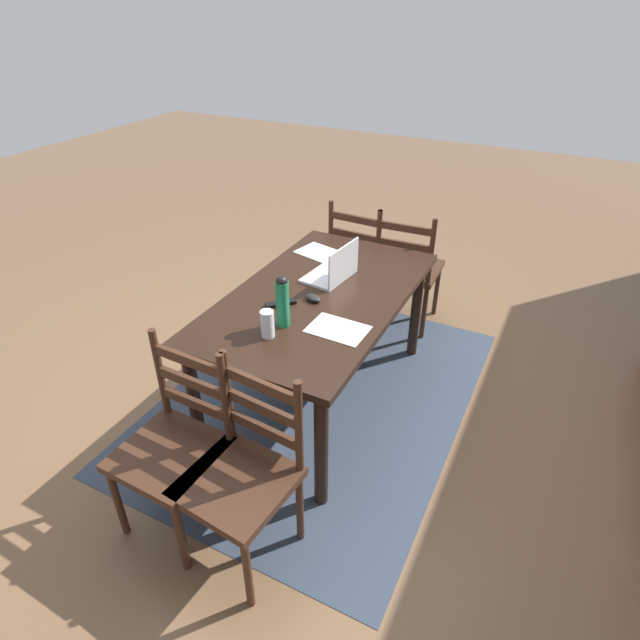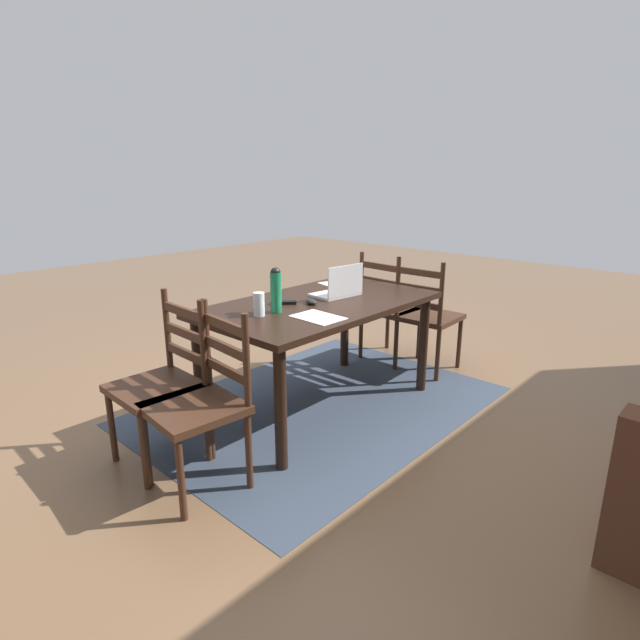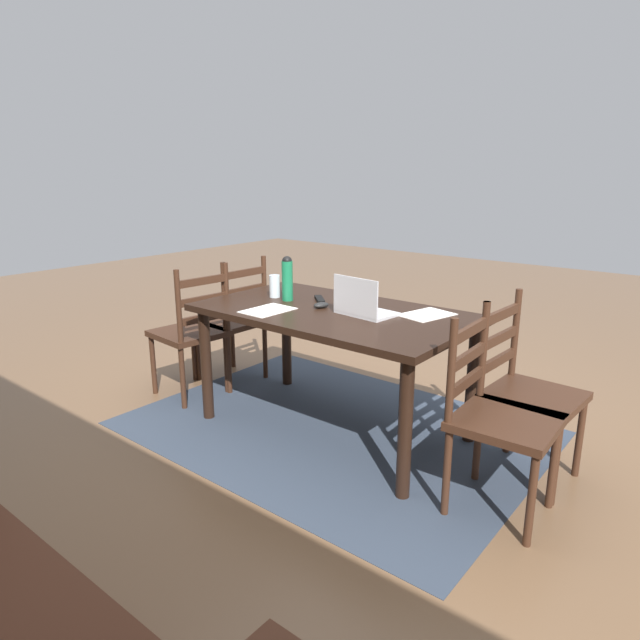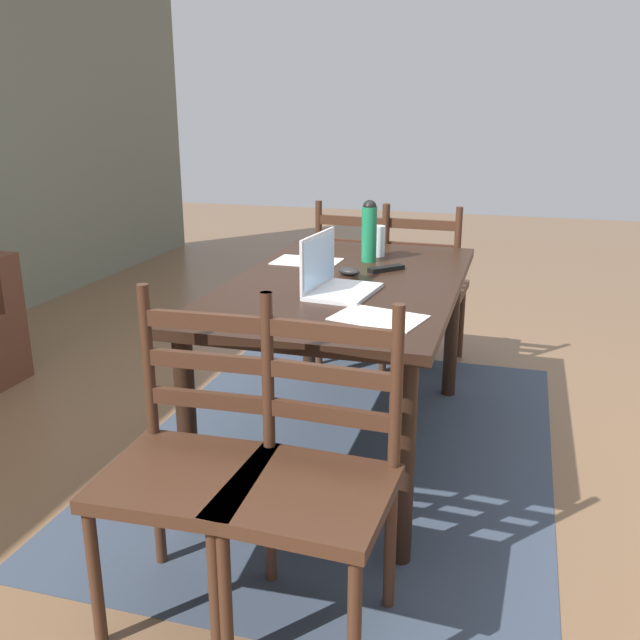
{
  "view_description": "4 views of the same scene",
  "coord_description": "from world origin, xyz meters",
  "px_view_note": "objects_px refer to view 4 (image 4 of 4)",
  "views": [
    {
      "loc": [
        2.33,
        1.19,
        2.24
      ],
      "look_at": [
        -0.03,
        -0.01,
        0.56
      ],
      "focal_mm": 29.47,
      "sensor_mm": 36.0,
      "label": 1
    },
    {
      "loc": [
        2.42,
        2.23,
        1.6
      ],
      "look_at": [
        -0.13,
        -0.11,
        0.58
      ],
      "focal_mm": 28.52,
      "sensor_mm": 36.0,
      "label": 2
    },
    {
      "loc": [
        -1.93,
        2.53,
        1.56
      ],
      "look_at": [
        0.06,
        0.05,
        0.7
      ],
      "focal_mm": 31.32,
      "sensor_mm": 36.0,
      "label": 3
    },
    {
      "loc": [
        -2.73,
        -0.68,
        1.47
      ],
      "look_at": [
        0.12,
        0.14,
        0.54
      ],
      "focal_mm": 39.53,
      "sensor_mm": 36.0,
      "label": 4
    }
  ],
  "objects_px": {
    "dining_table": "(345,302)",
    "drinking_glass": "(378,241)",
    "chair_left_near": "(313,484)",
    "chair_right_near": "(424,289)",
    "computer_mouse": "(349,271)",
    "chair_left_far": "(189,465)",
    "water_bottle": "(369,230)",
    "laptop": "(332,278)",
    "tv_remote": "(386,269)",
    "chair_right_far": "(360,284)"
  },
  "relations": [
    {
      "from": "laptop",
      "to": "chair_right_far",
      "type": "bearing_deg",
      "value": 8.17
    },
    {
      "from": "chair_left_far",
      "to": "computer_mouse",
      "type": "bearing_deg",
      "value": -8.59
    },
    {
      "from": "dining_table",
      "to": "computer_mouse",
      "type": "xyz_separation_m",
      "value": [
        0.09,
        0.01,
        0.11
      ]
    },
    {
      "from": "chair_left_near",
      "to": "water_bottle",
      "type": "height_order",
      "value": "water_bottle"
    },
    {
      "from": "chair_left_near",
      "to": "laptop",
      "type": "xyz_separation_m",
      "value": [
        0.89,
        0.19,
        0.36
      ]
    },
    {
      "from": "chair_right_near",
      "to": "drinking_glass",
      "type": "relative_size",
      "value": 6.59
    },
    {
      "from": "dining_table",
      "to": "drinking_glass",
      "type": "xyz_separation_m",
      "value": [
        0.5,
        -0.03,
        0.17
      ]
    },
    {
      "from": "chair_right_near",
      "to": "chair_left_far",
      "type": "distance_m",
      "value": 2.22
    },
    {
      "from": "chair_right_far",
      "to": "computer_mouse",
      "type": "xyz_separation_m",
      "value": [
        -1.01,
        -0.18,
        0.32
      ]
    },
    {
      "from": "chair_right_near",
      "to": "water_bottle",
      "type": "relative_size",
      "value": 3.38
    },
    {
      "from": "chair_left_far",
      "to": "water_bottle",
      "type": "xyz_separation_m",
      "value": [
        1.47,
        -0.2,
        0.45
      ]
    },
    {
      "from": "laptop",
      "to": "drinking_glass",
      "type": "height_order",
      "value": "laptop"
    },
    {
      "from": "drinking_glass",
      "to": "computer_mouse",
      "type": "relative_size",
      "value": 1.44
    },
    {
      "from": "computer_mouse",
      "to": "chair_left_near",
      "type": "bearing_deg",
      "value": -153.25
    },
    {
      "from": "chair_left_far",
      "to": "laptop",
      "type": "xyz_separation_m",
      "value": [
        0.89,
        -0.18,
        0.36
      ]
    },
    {
      "from": "chair_left_near",
      "to": "chair_left_far",
      "type": "distance_m",
      "value": 0.37
    },
    {
      "from": "laptop",
      "to": "dining_table",
      "type": "bearing_deg",
      "value": -0.37
    },
    {
      "from": "laptop",
      "to": "water_bottle",
      "type": "height_order",
      "value": "water_bottle"
    },
    {
      "from": "water_bottle",
      "to": "computer_mouse",
      "type": "bearing_deg",
      "value": 175.65
    },
    {
      "from": "chair_left_near",
      "to": "chair_right_far",
      "type": "relative_size",
      "value": 1.0
    },
    {
      "from": "chair_right_near",
      "to": "chair_right_far",
      "type": "bearing_deg",
      "value": 89.98
    },
    {
      "from": "laptop",
      "to": "tv_remote",
      "type": "distance_m",
      "value": 0.44
    },
    {
      "from": "drinking_glass",
      "to": "computer_mouse",
      "type": "bearing_deg",
      "value": 174.78
    },
    {
      "from": "chair_left_near",
      "to": "drinking_glass",
      "type": "bearing_deg",
      "value": 5.55
    },
    {
      "from": "chair_left_near",
      "to": "chair_right_near",
      "type": "bearing_deg",
      "value": 0.09
    },
    {
      "from": "chair_right_far",
      "to": "computer_mouse",
      "type": "distance_m",
      "value": 1.07
    },
    {
      "from": "dining_table",
      "to": "computer_mouse",
      "type": "distance_m",
      "value": 0.14
    },
    {
      "from": "dining_table",
      "to": "drinking_glass",
      "type": "relative_size",
      "value": 11.17
    },
    {
      "from": "chair_right_far",
      "to": "chair_left_far",
      "type": "xyz_separation_m",
      "value": [
        -2.19,
        -0.0,
        0.0
      ]
    },
    {
      "from": "chair_left_far",
      "to": "water_bottle",
      "type": "relative_size",
      "value": 3.38
    },
    {
      "from": "water_bottle",
      "to": "dining_table",
      "type": "bearing_deg",
      "value": 177.73
    },
    {
      "from": "laptop",
      "to": "computer_mouse",
      "type": "bearing_deg",
      "value": 1.13
    },
    {
      "from": "chair_left_far",
      "to": "drinking_glass",
      "type": "bearing_deg",
      "value": -7.72
    },
    {
      "from": "water_bottle",
      "to": "drinking_glass",
      "type": "xyz_separation_m",
      "value": [
        0.13,
        -0.02,
        -0.07
      ]
    },
    {
      "from": "chair_left_near",
      "to": "computer_mouse",
      "type": "bearing_deg",
      "value": 9.27
    },
    {
      "from": "chair_left_near",
      "to": "dining_table",
      "type": "bearing_deg",
      "value": 9.64
    },
    {
      "from": "tv_remote",
      "to": "water_bottle",
      "type": "bearing_deg",
      "value": -12.75
    },
    {
      "from": "dining_table",
      "to": "chair_right_near",
      "type": "distance_m",
      "value": 1.13
    },
    {
      "from": "dining_table",
      "to": "tv_remote",
      "type": "relative_size",
      "value": 9.48
    },
    {
      "from": "water_bottle",
      "to": "drinking_glass",
      "type": "height_order",
      "value": "water_bottle"
    },
    {
      "from": "dining_table",
      "to": "computer_mouse",
      "type": "bearing_deg",
      "value": 4.59
    },
    {
      "from": "dining_table",
      "to": "chair_right_near",
      "type": "height_order",
      "value": "chair_right_near"
    },
    {
      "from": "dining_table",
      "to": "laptop",
      "type": "distance_m",
      "value": 0.25
    },
    {
      "from": "chair_right_near",
      "to": "tv_remote",
      "type": "height_order",
      "value": "chair_right_near"
    },
    {
      "from": "chair_right_far",
      "to": "computer_mouse",
      "type": "relative_size",
      "value": 9.5
    },
    {
      "from": "chair_right_near",
      "to": "chair_right_far",
      "type": "distance_m",
      "value": 0.37
    },
    {
      "from": "chair_right_near",
      "to": "laptop",
      "type": "xyz_separation_m",
      "value": [
        -1.3,
        0.18,
        0.36
      ]
    },
    {
      "from": "laptop",
      "to": "drinking_glass",
      "type": "xyz_separation_m",
      "value": [
        0.71,
        -0.03,
        0.01
      ]
    },
    {
      "from": "tv_remote",
      "to": "chair_right_near",
      "type": "bearing_deg",
      "value": -50.58
    },
    {
      "from": "dining_table",
      "to": "laptop",
      "type": "relative_size",
      "value": 4.7
    }
  ]
}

